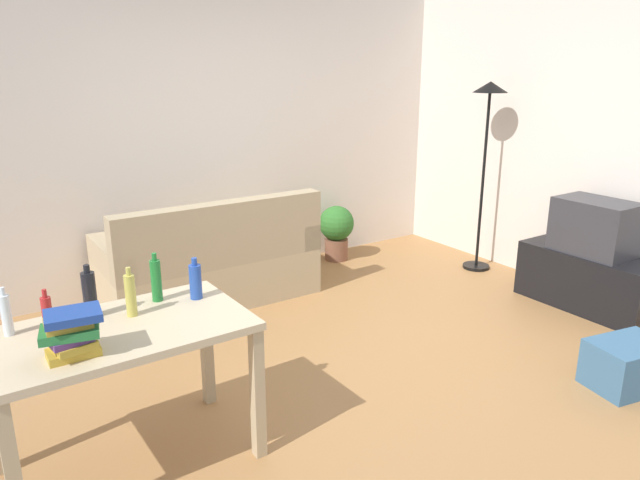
{
  "coord_description": "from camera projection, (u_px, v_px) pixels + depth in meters",
  "views": [
    {
      "loc": [
        -2.14,
        -2.87,
        1.97
      ],
      "look_at": [
        0.1,
        0.5,
        0.75
      ],
      "focal_mm": 33.01,
      "sensor_mm": 36.0,
      "label": 1
    }
  ],
  "objects": [
    {
      "name": "desk",
      "position": [
        123.0,
        348.0,
        2.84
      ],
      "size": [
        1.21,
        0.72,
        0.76
      ],
      "rotation": [
        0.0,
        0.0,
        0.02
      ],
      "color": "#C6B28E",
      "rests_on": "ground_plane"
    },
    {
      "name": "couch",
      "position": [
        211.0,
        266.0,
        5.01
      ],
      "size": [
        1.77,
        0.84,
        0.92
      ],
      "rotation": [
        0.0,
        0.0,
        3.14
      ],
      "color": "tan",
      "rests_on": "ground_plane"
    },
    {
      "name": "bottle_squat",
      "position": [
        131.0,
        295.0,
        2.9
      ],
      "size": [
        0.05,
        0.05,
        0.25
      ],
      "color": "#BCB24C",
      "rests_on": "desk"
    },
    {
      "name": "bottle_red",
      "position": [
        47.0,
        313.0,
        2.76
      ],
      "size": [
        0.05,
        0.05,
        0.2
      ],
      "color": "#AD2323",
      "rests_on": "desk"
    },
    {
      "name": "book_stack",
      "position": [
        71.0,
        333.0,
        2.5
      ],
      "size": [
        0.27,
        0.22,
        0.21
      ],
      "color": "#B7932D",
      "rests_on": "desk"
    },
    {
      "name": "potted_plant",
      "position": [
        336.0,
        229.0,
        6.07
      ],
      "size": [
        0.36,
        0.36,
        0.57
      ],
      "color": "brown",
      "rests_on": "ground_plane"
    },
    {
      "name": "wall_right",
      "position": [
        598.0,
        139.0,
        4.98
      ],
      "size": [
        0.1,
        4.4,
        2.7
      ],
      "primitive_type": "cube",
      "color": "beige",
      "rests_on": "ground_plane"
    },
    {
      "name": "wall_rear",
      "position": [
        207.0,
        134.0,
        5.35
      ],
      "size": [
        5.2,
        0.1,
        2.7
      ],
      "primitive_type": "cube",
      "color": "silver",
      "rests_on": "ground_plane"
    },
    {
      "name": "storage_box",
      "position": [
        628.0,
        365.0,
        3.7
      ],
      "size": [
        0.54,
        0.43,
        0.3
      ],
      "primitive_type": "cube",
      "rotation": [
        0.0,
        0.0,
        -0.19
      ],
      "color": "#386084",
      "rests_on": "ground_plane"
    },
    {
      "name": "bottle_dark",
      "position": [
        90.0,
        294.0,
        2.89
      ],
      "size": [
        0.07,
        0.07,
        0.27
      ],
      "color": "black",
      "rests_on": "desk"
    },
    {
      "name": "bottle_clear",
      "position": [
        6.0,
        314.0,
        2.7
      ],
      "size": [
        0.05,
        0.05,
        0.24
      ],
      "color": "silver",
      "rests_on": "desk"
    },
    {
      "name": "ground_plane",
      "position": [
        349.0,
        367.0,
        3.99
      ],
      "size": [
        5.2,
        4.4,
        0.02
      ],
      "primitive_type": "cube",
      "color": "#9E7042"
    },
    {
      "name": "bottle_green",
      "position": [
        156.0,
        280.0,
        3.09
      ],
      "size": [
        0.06,
        0.06,
        0.26
      ],
      "color": "#1E722D",
      "rests_on": "desk"
    },
    {
      "name": "bottle_blue",
      "position": [
        195.0,
        281.0,
        3.13
      ],
      "size": [
        0.07,
        0.07,
        0.23
      ],
      "color": "#2347A3",
      "rests_on": "desk"
    },
    {
      "name": "torchiere_lamp",
      "position": [
        487.0,
        125.0,
        5.49
      ],
      "size": [
        0.32,
        0.32,
        1.81
      ],
      "color": "black",
      "rests_on": "ground_plane"
    },
    {
      "name": "tv",
      "position": [
        595.0,
        227.0,
        4.76
      ],
      "size": [
        0.41,
        0.6,
        0.44
      ],
      "rotation": [
        0.0,
        0.0,
        1.57
      ],
      "color": "#2D2D33",
      "rests_on": "tv_stand"
    },
    {
      "name": "tv_stand",
      "position": [
        587.0,
        280.0,
        4.89
      ],
      "size": [
        0.44,
        1.1,
        0.48
      ],
      "rotation": [
        0.0,
        0.0,
        1.57
      ],
      "color": "black",
      "rests_on": "ground_plane"
    }
  ]
}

